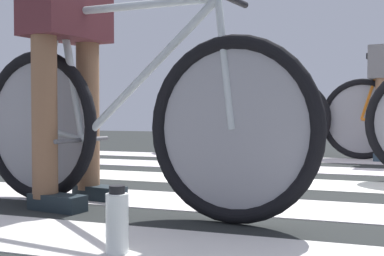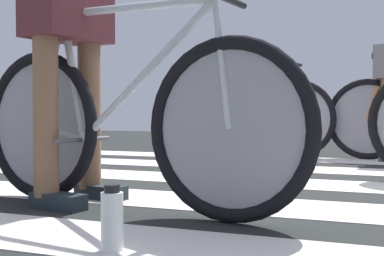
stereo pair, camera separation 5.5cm
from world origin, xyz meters
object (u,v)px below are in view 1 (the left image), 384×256
object	(u,v)px
bicycle_1_of_4	(123,121)
water_bottle	(117,222)
cyclist_4_of_4	(213,92)
bicycle_4_of_4	(242,115)
cyclist_1_of_4	(68,58)

from	to	relation	value
bicycle_1_of_4	water_bottle	xyz separation A→B (m)	(0.29, -0.59, -0.29)
cyclist_4_of_4	bicycle_1_of_4	bearing A→B (deg)	-70.67
bicycle_4_of_4	cyclist_4_of_4	world-z (taller)	cyclist_4_of_4
cyclist_4_of_4	water_bottle	distance (m)	3.65
cyclist_1_of_4	water_bottle	distance (m)	1.05
bicycle_1_of_4	water_bottle	size ratio (longest dim) A/B	8.39
bicycle_4_of_4	cyclist_4_of_4	distance (m)	0.39
cyclist_1_of_4	water_bottle	bearing A→B (deg)	-37.49
bicycle_4_of_4	water_bottle	xyz separation A→B (m)	(0.48, -3.47, -0.29)
bicycle_1_of_4	cyclist_1_of_4	distance (m)	0.42
bicycle_1_of_4	cyclist_1_of_4	size ratio (longest dim) A/B	1.66
cyclist_1_of_4	bicycle_4_of_4	xyz separation A→B (m)	(0.11, 2.82, -0.28)
cyclist_1_of_4	bicycle_1_of_4	bearing A→B (deg)	-0.00
bicycle_4_of_4	water_bottle	size ratio (longest dim) A/B	8.40
bicycle_4_of_4	cyclist_1_of_4	bearing A→B (deg)	-82.64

